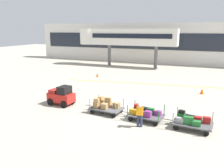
{
  "coord_description": "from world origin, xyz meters",
  "views": [
    {
      "loc": [
        5.73,
        -15.8,
        5.99
      ],
      "look_at": [
        -1.67,
        1.86,
        1.42
      ],
      "focal_mm": 37.0,
      "sensor_mm": 36.0,
      "label": 1
    }
  ],
  "objects": [
    {
      "name": "ground_plane",
      "position": [
        0.0,
        0.0,
        0.0
      ],
      "size": [
        120.0,
        120.0,
        0.0
      ],
      "primitive_type": "plane",
      "color": "#A8A08E"
    },
    {
      "name": "baggage_tug",
      "position": [
        -4.94,
        -0.9,
        0.75
      ],
      "size": [
        2.19,
        1.38,
        1.58
      ],
      "color": "red",
      "rests_on": "ground_plane"
    },
    {
      "name": "terminal_building",
      "position": [
        0.0,
        25.98,
        3.54
      ],
      "size": [
        53.38,
        2.51,
        7.08
      ],
      "color": "silver",
      "rests_on": "ground_plane"
    },
    {
      "name": "baggage_handler",
      "position": [
        2.11,
        -2.73,
        0.87
      ],
      "size": [
        0.45,
        0.46,
        1.56
      ],
      "color": "#2D334C",
      "rests_on": "ground_plane"
    },
    {
      "name": "safety_cone_near",
      "position": [
        -7.22,
        10.26,
        0.28
      ],
      "size": [
        0.36,
        0.36,
        0.55
      ],
      "primitive_type": "cone",
      "color": "#EA590F",
      "rests_on": "ground_plane"
    },
    {
      "name": "jet_bridge",
      "position": [
        -7.51,
        19.99,
        4.7
      ],
      "size": [
        16.46,
        3.0,
        6.05
      ],
      "color": "silver",
      "rests_on": "ground_plane"
    },
    {
      "name": "safety_cone_far",
      "position": [
        5.46,
        6.9,
        0.28
      ],
      "size": [
        0.36,
        0.36,
        0.55
      ],
      "primitive_type": "cone",
      "color": "#EA590F",
      "rests_on": "ground_plane"
    },
    {
      "name": "apron_lead_line",
      "position": [
        0.53,
        9.0,
        0.0
      ],
      "size": [
        20.52,
        3.3,
        0.01
      ],
      "primitive_type": "cube",
      "rotation": [
        0.0,
        0.0,
        0.15
      ],
      "color": "yellow",
      "rests_on": "ground_plane"
    },
    {
      "name": "baggage_cart_lead",
      "position": [
        -0.92,
        -1.2,
        0.55
      ],
      "size": [
        3.05,
        1.59,
        1.13
      ],
      "color": "#4C4C4F",
      "rests_on": "ground_plane"
    },
    {
      "name": "baggage_cart_middle",
      "position": [
        2.1,
        -1.46,
        0.49
      ],
      "size": [
        3.05,
        1.59,
        1.1
      ],
      "color": "#4C4C4F",
      "rests_on": "ground_plane"
    },
    {
      "name": "baggage_cart_tail",
      "position": [
        5.1,
        -1.71,
        0.49
      ],
      "size": [
        3.05,
        1.59,
        1.1
      ],
      "color": "#4C4C4F",
      "rests_on": "ground_plane"
    }
  ]
}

